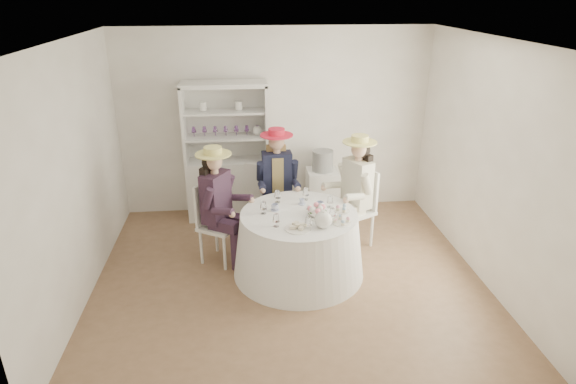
{
  "coord_description": "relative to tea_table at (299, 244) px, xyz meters",
  "views": [
    {
      "loc": [
        -0.49,
        -4.85,
        3.17
      ],
      "look_at": [
        0.0,
        0.1,
        1.05
      ],
      "focal_mm": 30.0,
      "sensor_mm": 36.0,
      "label": 1
    }
  ],
  "objects": [
    {
      "name": "stemware_set",
      "position": [
        0.0,
        0.0,
        0.47
      ],
      "size": [
        0.87,
        0.87,
        0.15
      ],
      "color": "white",
      "rests_on": "tea_table"
    },
    {
      "name": "spare_chair",
      "position": [
        -0.38,
        1.34,
        0.12
      ],
      "size": [
        0.53,
        0.53,
        0.95
      ],
      "rotation": [
        0.0,
        0.0,
        2.64
      ],
      "color": "silver",
      "rests_on": "ground"
    },
    {
      "name": "teacup_a",
      "position": [
        -0.27,
        0.12,
        0.43
      ],
      "size": [
        0.11,
        0.11,
        0.07
      ],
      "primitive_type": "imported",
      "rotation": [
        0.0,
        0.0,
        -0.39
      ],
      "color": "white",
      "rests_on": "tea_table"
    },
    {
      "name": "ground",
      "position": [
        -0.13,
        -0.09,
        -0.39
      ],
      "size": [
        4.5,
        4.5,
        0.0
      ],
      "primitive_type": "plane",
      "color": "brown",
      "rests_on": "ground"
    },
    {
      "name": "teacup_b",
      "position": [
        0.07,
        0.26,
        0.42
      ],
      "size": [
        0.07,
        0.07,
        0.06
      ],
      "primitive_type": "imported",
      "rotation": [
        0.0,
        0.0,
        -0.12
      ],
      "color": "white",
      "rests_on": "tea_table"
    },
    {
      "name": "wall_back",
      "position": [
        -0.13,
        1.91,
        0.96
      ],
      "size": [
        4.5,
        0.0,
        4.5
      ],
      "primitive_type": "plane",
      "rotation": [
        1.57,
        0.0,
        0.0
      ],
      "color": "silver",
      "rests_on": "ground"
    },
    {
      "name": "teacup_c",
      "position": [
        0.27,
        0.12,
        0.43
      ],
      "size": [
        0.12,
        0.12,
        0.07
      ],
      "primitive_type": "imported",
      "rotation": [
        0.0,
        0.0,
        -0.36
      ],
      "color": "white",
      "rests_on": "tea_table"
    },
    {
      "name": "guest_mid",
      "position": [
        -0.17,
        0.99,
        0.47
      ],
      "size": [
        0.55,
        0.57,
        1.51
      ],
      "rotation": [
        0.0,
        0.0,
        0.04
      ],
      "color": "silver",
      "rests_on": "ground"
    },
    {
      "name": "hutch",
      "position": [
        -0.84,
        1.67,
        0.32
      ],
      "size": [
        1.27,
        0.68,
        2.0
      ],
      "rotation": [
        0.0,
        0.0,
        -0.21
      ],
      "color": "silver",
      "rests_on": "ground"
    },
    {
      "name": "ceiling",
      "position": [
        -0.13,
        -0.09,
        2.31
      ],
      "size": [
        4.5,
        4.5,
        0.0
      ],
      "primitive_type": "plane",
      "rotation": [
        3.14,
        0.0,
        0.0
      ],
      "color": "white",
      "rests_on": "wall_back"
    },
    {
      "name": "wall_front",
      "position": [
        -0.13,
        -2.09,
        0.96
      ],
      "size": [
        4.5,
        0.0,
        4.5
      ],
      "primitive_type": "plane",
      "rotation": [
        -1.57,
        0.0,
        0.0
      ],
      "color": "silver",
      "rests_on": "ground"
    },
    {
      "name": "side_table",
      "position": [
        0.54,
        1.6,
        -0.04
      ],
      "size": [
        0.44,
        0.44,
        0.69
      ],
      "primitive_type": "cube",
      "rotation": [
        0.0,
        0.0,
        -0.0
      ],
      "color": "silver",
      "rests_on": "ground"
    },
    {
      "name": "cupcake_stand",
      "position": [
        0.44,
        -0.28,
        0.47
      ],
      "size": [
        0.22,
        0.22,
        0.21
      ],
      "rotation": [
        0.0,
        0.0,
        -0.39
      ],
      "color": "white",
      "rests_on": "tea_table"
    },
    {
      "name": "flower_bowl",
      "position": [
        0.2,
        -0.11,
        0.42
      ],
      "size": [
        0.27,
        0.27,
        0.05
      ],
      "primitive_type": "imported",
      "rotation": [
        0.0,
        0.0,
        0.4
      ],
      "color": "white",
      "rests_on": "tea_table"
    },
    {
      "name": "table_teapot",
      "position": [
        0.22,
        -0.35,
        0.48
      ],
      "size": [
        0.27,
        0.19,
        0.2
      ],
      "rotation": [
        0.0,
        0.0,
        0.33
      ],
      "color": "white",
      "rests_on": "tea_table"
    },
    {
      "name": "flower_arrangement",
      "position": [
        0.19,
        -0.04,
        0.47
      ],
      "size": [
        0.17,
        0.17,
        0.06
      ],
      "rotation": [
        0.0,
        0.0,
        -0.08
      ],
      "color": "pink",
      "rests_on": "tea_table"
    },
    {
      "name": "hatbox",
      "position": [
        0.54,
        1.6,
        0.45
      ],
      "size": [
        0.38,
        0.38,
        0.3
      ],
      "primitive_type": "cylinder",
      "rotation": [
        0.0,
        0.0,
        -0.32
      ],
      "color": "black",
      "rests_on": "side_table"
    },
    {
      "name": "wall_left",
      "position": [
        -2.38,
        -0.09,
        0.96
      ],
      "size": [
        0.0,
        4.5,
        4.5
      ],
      "primitive_type": "plane",
      "rotation": [
        1.57,
        0.0,
        1.57
      ],
      "color": "silver",
      "rests_on": "ground"
    },
    {
      "name": "tea_table",
      "position": [
        0.0,
        0.0,
        0.0
      ],
      "size": [
        1.55,
        1.55,
        0.78
      ],
      "rotation": [
        0.0,
        0.0,
        0.3
      ],
      "color": "white",
      "rests_on": "ground"
    },
    {
      "name": "guest_right",
      "position": [
        0.8,
        0.61,
        0.46
      ],
      "size": [
        0.64,
        0.58,
        1.51
      ],
      "rotation": [
        0.0,
        0.0,
        -1.1
      ],
      "color": "silver",
      "rests_on": "ground"
    },
    {
      "name": "wall_right",
      "position": [
        2.12,
        -0.09,
        0.96
      ],
      "size": [
        0.0,
        4.5,
        4.5
      ],
      "primitive_type": "plane",
      "rotation": [
        1.57,
        0.0,
        -1.57
      ],
      "color": "silver",
      "rests_on": "ground"
    },
    {
      "name": "guest_left",
      "position": [
        -0.93,
        0.37,
        0.45
      ],
      "size": [
        0.64,
        0.59,
        1.49
      ],
      "rotation": [
        0.0,
        0.0,
        1.03
      ],
      "color": "silver",
      "rests_on": "ground"
    },
    {
      "name": "sandwich_plate",
      "position": [
        -0.06,
        -0.37,
        0.41
      ],
      "size": [
        0.29,
        0.29,
        0.06
      ],
      "rotation": [
        0.0,
        0.0,
        -0.33
      ],
      "color": "white",
      "rests_on": "tea_table"
    }
  ]
}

